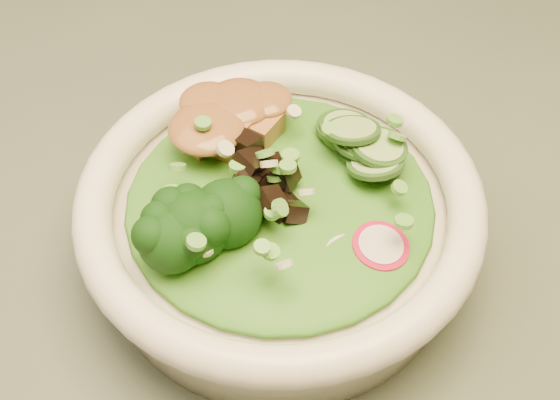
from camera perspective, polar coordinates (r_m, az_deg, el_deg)
salad_bowl at (r=0.46m, az=-0.00°, el=-1.46°), size 0.24×0.24×0.06m
lettuce_bed at (r=0.44m, az=0.00°, el=0.08°), size 0.18×0.18×0.02m
broccoli_florets at (r=0.41m, az=-5.75°, el=-2.50°), size 0.07×0.06×0.04m
radish_slices at (r=0.42m, az=5.26°, el=-4.27°), size 0.10×0.04×0.02m
cucumber_slices at (r=0.46m, az=5.62°, el=4.13°), size 0.06×0.06×0.03m
mushroom_heap at (r=0.44m, az=-0.86°, el=1.87°), size 0.06×0.06×0.03m
tofu_cubes at (r=0.47m, az=-4.09°, el=4.97°), size 0.08×0.06×0.03m
peanut_sauce at (r=0.46m, az=-4.16°, el=5.97°), size 0.06×0.05×0.01m
scallion_garnish at (r=0.43m, az=0.00°, el=1.82°), size 0.17×0.17×0.02m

